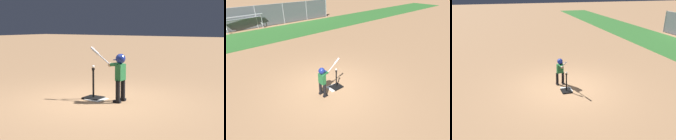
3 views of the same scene
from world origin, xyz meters
The scene contains 9 objects.
ground_plane centered at (0.00, 0.00, 0.00)m, with size 90.00×90.00×0.00m, color #AD7F56.
grass_outfield_strip centered at (0.00, 8.89, 0.01)m, with size 56.00×4.25×0.02m, color #33702D.
backstop_fence centered at (0.00, 11.60, 0.99)m, with size 17.82×0.08×1.89m.
home_plate centered at (0.11, -0.07, 0.01)m, with size 0.44×0.44×0.02m, color white.
batting_tee centered at (0.23, -0.11, 0.10)m, with size 0.45×0.40×0.77m.
batter_child centered at (-0.47, -0.18, 0.74)m, with size 0.96×0.36×1.29m.
baseball centered at (0.23, -0.11, 0.80)m, with size 0.07×0.07×0.07m, color white.
bleachers_far_right centered at (0.07, 12.27, 0.62)m, with size 3.25×2.82×1.27m.
bleachers_right_center centered at (6.99, 12.97, 0.68)m, with size 3.81×2.56×1.40m.
Camera 2 is at (-3.64, -4.58, 3.92)m, focal length 28.00 mm.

